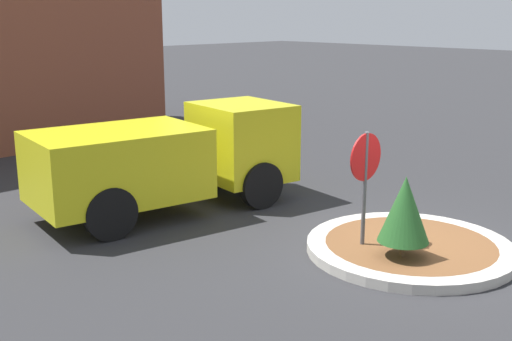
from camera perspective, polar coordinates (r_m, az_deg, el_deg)
The scene contains 5 objects.
ground_plane at distance 11.37m, azimuth 13.48°, elevation -7.08°, with size 120.00×120.00×0.00m, color #2D2D30.
traffic_island at distance 11.34m, azimuth 13.50°, elevation -6.69°, with size 3.52×3.52×0.17m.
stop_sign at distance 10.74m, azimuth 9.69°, elevation 0.04°, with size 0.80×0.07×2.10m.
island_shrub at distance 10.44m, azimuth 13.07°, elevation -3.37°, with size 0.83×0.83×1.33m.
utility_truck at distance 13.15m, azimuth -7.79°, elevation 1.21°, with size 5.63×2.83×2.08m.
Camera 1 is at (-9.08, -5.57, 3.99)m, focal length 45.00 mm.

